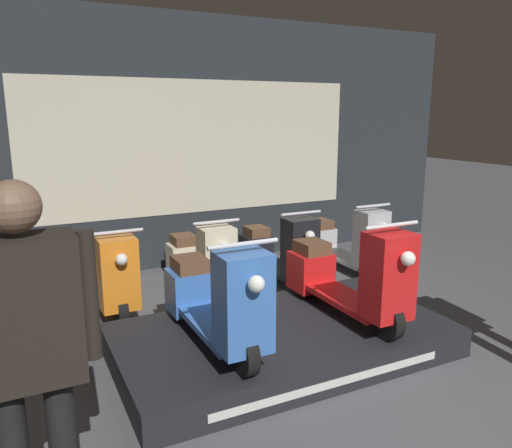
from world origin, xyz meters
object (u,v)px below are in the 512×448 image
Objects in this scene: scooter_display_right at (349,277)px; scooter_backrow_3 at (346,242)px; scooter_display_left at (216,300)px; person_left_browsing at (27,339)px; scooter_backrow_2 at (278,251)px; scooter_backrow_0 at (110,275)px; scooter_backrow_1 at (201,262)px.

scooter_backrow_3 is (1.26, 1.73, -0.24)m from scooter_display_right.
scooter_display_left is 1.75m from person_left_browsing.
scooter_backrow_2 is (1.50, 1.73, -0.24)m from scooter_display_left.
scooter_display_left is 1.00× the size of scooter_display_right.
scooter_backrow_0 and scooter_backrow_1 have the same top height.
scooter_display_left is at bearing -74.38° from scooter_backrow_0.
person_left_browsing is at bearing -140.25° from scooter_display_left.
scooter_backrow_3 is at bearing 0.00° from scooter_backrow_0.
scooter_backrow_3 is at bearing 0.00° from scooter_backrow_2.
scooter_display_left is 1.82m from scooter_backrow_1.
scooter_display_left is at bearing -145.17° from scooter_backrow_3.
scooter_backrow_1 is at bearing 73.69° from scooter_display_left.
scooter_backrow_1 is at bearing 57.25° from person_left_browsing.
scooter_display_left is 1.82m from scooter_backrow_0.
scooter_display_right is 2.45m from scooter_backrow_0.
scooter_backrow_2 is 1.00× the size of scooter_backrow_3.
scooter_display_left is at bearing -106.31° from scooter_backrow_1.
scooter_display_right is at bearing -98.67° from scooter_backrow_2.
scooter_display_right is at bearing 0.00° from scooter_display_left.
scooter_backrow_1 is at bearing 180.00° from scooter_backrow_2.
scooter_backrow_2 is at bearing 49.14° from scooter_display_left.
scooter_backrow_2 is (0.26, 1.73, -0.24)m from scooter_display_right.
scooter_display_left is 0.89× the size of person_left_browsing.
scooter_backrow_0 is 1.00× the size of scooter_backrow_3.
scooter_display_right is at bearing -125.93° from scooter_backrow_3.
scooter_backrow_2 is at bearing 0.00° from scooter_backrow_0.
person_left_browsing is (-1.31, -1.09, 0.43)m from scooter_display_left.
scooter_display_left and scooter_display_right have the same top height.
scooter_display_left is 3.04m from scooter_backrow_3.
person_left_browsing reaches higher than scooter_display_right.
person_left_browsing is (-2.54, -1.09, 0.43)m from scooter_display_right.
scooter_backrow_3 is at bearing 0.00° from scooter_backrow_1.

